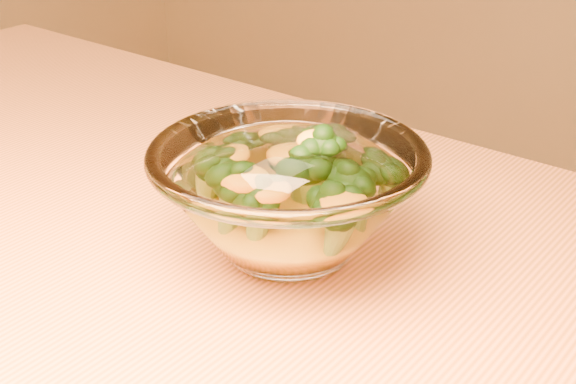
{
  "coord_description": "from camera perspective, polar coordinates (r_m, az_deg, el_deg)",
  "views": [
    {
      "loc": [
        0.43,
        -0.28,
        1.07
      ],
      "look_at": [
        0.11,
        0.13,
        0.8
      ],
      "focal_mm": 50.0,
      "sensor_mm": 36.0,
      "label": 1
    }
  ],
  "objects": [
    {
      "name": "glass_bowl",
      "position": [
        0.59,
        -0.0,
        -0.39
      ],
      "size": [
        0.2,
        0.2,
        0.09
      ],
      "color": "white",
      "rests_on": "table"
    },
    {
      "name": "cheese_sauce",
      "position": [
        0.59,
        -0.0,
        -2.02
      ],
      "size": [
        0.1,
        0.1,
        0.03
      ],
      "primitive_type": "ellipsoid",
      "color": "#FFAA15",
      "rests_on": "glass_bowl"
    },
    {
      "name": "broccoli_heap",
      "position": [
        0.59,
        0.59,
        0.98
      ],
      "size": [
        0.13,
        0.13,
        0.07
      ],
      "color": "black",
      "rests_on": "cheese_sauce"
    },
    {
      "name": "table",
      "position": [
        0.66,
        -14.87,
        -12.9
      ],
      "size": [
        1.2,
        0.8,
        0.75
      ],
      "color": "#DA7841",
      "rests_on": "ground"
    }
  ]
}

